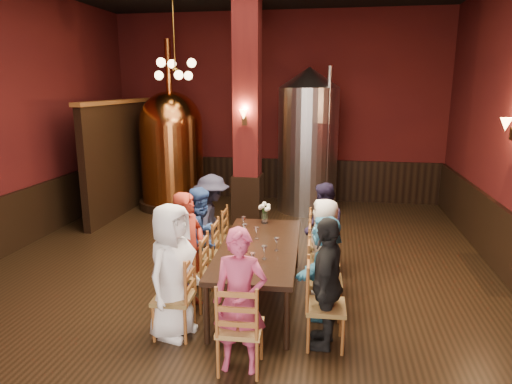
% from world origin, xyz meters
% --- Properties ---
extents(room, '(10.00, 10.02, 4.50)m').
position_xyz_m(room, '(0.00, 0.00, 2.25)').
color(room, black).
rests_on(room, ground).
extents(wainscot_back, '(7.90, 0.08, 1.00)m').
position_xyz_m(wainscot_back, '(0.00, 4.96, 0.50)').
color(wainscot_back, black).
rests_on(wainscot_back, ground).
extents(column, '(0.58, 0.58, 4.50)m').
position_xyz_m(column, '(-0.30, 2.80, 2.25)').
color(column, '#4C1210').
rests_on(column, ground).
extents(partition, '(0.22, 3.50, 2.40)m').
position_xyz_m(partition, '(-3.20, 3.20, 1.20)').
color(partition, black).
rests_on(partition, ground).
extents(pendant_cluster, '(0.90, 0.90, 1.70)m').
position_xyz_m(pendant_cluster, '(-1.80, 2.90, 3.10)').
color(pendant_cluster, '#A57226').
rests_on(pendant_cluster, room).
extents(sconce_column, '(0.20, 0.20, 0.36)m').
position_xyz_m(sconce_column, '(-0.30, 2.50, 2.20)').
color(sconce_column, black).
rests_on(sconce_column, column).
extents(dining_table, '(1.11, 2.44, 0.75)m').
position_xyz_m(dining_table, '(0.51, -0.65, 0.69)').
color(dining_table, black).
rests_on(dining_table, ground).
extents(chair_0, '(0.48, 0.48, 0.92)m').
position_xyz_m(chair_0, '(-0.30, -1.68, 0.46)').
color(chair_0, brown).
rests_on(chair_0, ground).
extents(person_0, '(0.68, 0.86, 1.55)m').
position_xyz_m(person_0, '(-0.30, -1.68, 0.77)').
color(person_0, white).
rests_on(person_0, ground).
extents(chair_1, '(0.48, 0.48, 0.92)m').
position_xyz_m(chair_1, '(-0.33, -1.01, 0.46)').
color(chair_1, brown).
rests_on(chair_1, ground).
extents(person_1, '(0.50, 0.63, 1.52)m').
position_xyz_m(person_1, '(-0.33, -1.01, 0.76)').
color(person_1, maroon).
rests_on(person_1, ground).
extents(chair_2, '(0.48, 0.48, 0.92)m').
position_xyz_m(chair_2, '(-0.36, -0.36, 0.46)').
color(chair_2, brown).
rests_on(chair_2, ground).
extents(person_2, '(0.49, 0.75, 1.43)m').
position_xyz_m(person_2, '(-0.36, -0.36, 0.72)').
color(person_2, navy).
rests_on(person_2, ground).
extents(chair_3, '(0.48, 0.48, 0.92)m').
position_xyz_m(chair_3, '(-0.39, 0.31, 0.46)').
color(chair_3, brown).
rests_on(chair_3, ground).
extents(person_3, '(0.69, 1.03, 1.48)m').
position_xyz_m(person_3, '(-0.39, 0.31, 0.74)').
color(person_3, black).
rests_on(person_3, ground).
extents(chair_4, '(0.48, 0.48, 0.92)m').
position_xyz_m(chair_4, '(1.40, -1.61, 0.46)').
color(chair_4, brown).
rests_on(chair_4, ground).
extents(person_4, '(0.45, 0.89, 1.46)m').
position_xyz_m(person_4, '(1.40, -1.61, 0.73)').
color(person_4, black).
rests_on(person_4, ground).
extents(chair_5, '(0.48, 0.48, 0.92)m').
position_xyz_m(chair_5, '(1.37, -0.94, 0.46)').
color(chair_5, brown).
rests_on(chair_5, ground).
extents(person_5, '(0.67, 1.25, 1.28)m').
position_xyz_m(person_5, '(1.37, -0.94, 0.64)').
color(person_5, teal).
rests_on(person_5, ground).
extents(chair_6, '(0.48, 0.48, 0.92)m').
position_xyz_m(chair_6, '(1.34, -0.28, 0.46)').
color(chair_6, brown).
rests_on(chair_6, ground).
extents(person_6, '(0.44, 0.66, 1.32)m').
position_xyz_m(person_6, '(1.34, -0.28, 0.66)').
color(person_6, white).
rests_on(person_6, ground).
extents(chair_7, '(0.48, 0.48, 0.92)m').
position_xyz_m(chair_7, '(1.31, 0.39, 0.46)').
color(chair_7, brown).
rests_on(chair_7, ground).
extents(person_7, '(0.57, 0.75, 1.39)m').
position_xyz_m(person_7, '(1.31, 0.39, 0.69)').
color(person_7, '#1E1830').
rests_on(person_7, ground).
extents(chair_8, '(0.48, 0.48, 0.92)m').
position_xyz_m(chair_8, '(0.58, -2.20, 0.46)').
color(chair_8, brown).
rests_on(chair_8, ground).
extents(person_8, '(0.56, 0.38, 1.47)m').
position_xyz_m(person_8, '(0.58, -2.20, 0.74)').
color(person_8, '#B13B61').
rests_on(person_8, ground).
extents(copper_kettle, '(1.60, 1.60, 3.77)m').
position_xyz_m(copper_kettle, '(-2.25, 3.73, 1.37)').
color(copper_kettle, black).
rests_on(copper_kettle, ground).
extents(steel_vessel, '(1.42, 1.42, 3.17)m').
position_xyz_m(steel_vessel, '(0.84, 3.95, 1.59)').
color(steel_vessel, '#B2B2B7').
rests_on(steel_vessel, ground).
extents(rose_vase, '(0.19, 0.19, 0.33)m').
position_xyz_m(rose_vase, '(0.43, 0.35, 0.96)').
color(rose_vase, white).
rests_on(rose_vase, dining_table).
extents(wine_glass_0, '(0.07, 0.07, 0.17)m').
position_xyz_m(wine_glass_0, '(0.65, -1.10, 0.83)').
color(wine_glass_0, white).
rests_on(wine_glass_0, dining_table).
extents(wine_glass_1, '(0.07, 0.07, 0.17)m').
position_xyz_m(wine_glass_1, '(0.16, 0.07, 0.83)').
color(wine_glass_1, white).
rests_on(wine_glass_1, dining_table).
extents(wine_glass_2, '(0.07, 0.07, 0.17)m').
position_xyz_m(wine_glass_2, '(0.24, -0.27, 0.83)').
color(wine_glass_2, white).
rests_on(wine_glass_2, dining_table).
extents(wine_glass_3, '(0.07, 0.07, 0.17)m').
position_xyz_m(wine_glass_3, '(0.76, -0.79, 0.83)').
color(wine_glass_3, white).
rests_on(wine_glass_3, dining_table).
extents(wine_glass_4, '(0.07, 0.07, 0.17)m').
position_xyz_m(wine_glass_4, '(0.43, -0.40, 0.83)').
color(wine_glass_4, white).
rests_on(wine_glass_4, dining_table).
extents(wine_glass_5, '(0.07, 0.07, 0.17)m').
position_xyz_m(wine_glass_5, '(0.55, -1.36, 0.83)').
color(wine_glass_5, white).
rests_on(wine_glass_5, dining_table).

